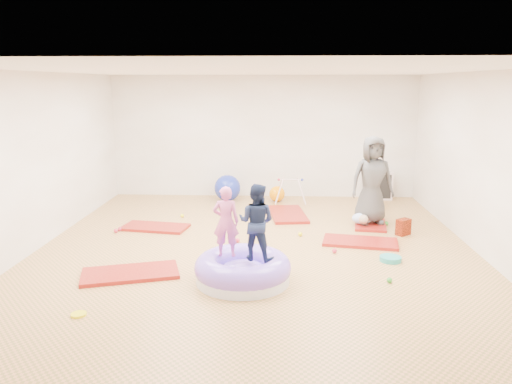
{
  "coord_description": "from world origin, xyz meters",
  "views": [
    {
      "loc": [
        0.36,
        -7.54,
        2.62
      ],
      "look_at": [
        0.0,
        0.3,
        0.9
      ],
      "focal_mm": 35.0,
      "sensor_mm": 36.0,
      "label": 1
    }
  ],
  "objects": [
    {
      "name": "ball_pit_balls",
      "position": [
        -0.05,
        0.47,
        0.04
      ],
      "size": [
        5.01,
        3.25,
        0.08
      ],
      "color": "#C12C46",
      "rests_on": "ground"
    },
    {
      "name": "balance_disc",
      "position": [
        2.05,
        -0.36,
        0.04
      ],
      "size": [
        0.32,
        0.32,
        0.07
      ],
      "primitive_type": "cylinder",
      "color": "teal",
      "rests_on": "ground"
    },
    {
      "name": "adult_caregiver",
      "position": [
        2.1,
        1.61,
        0.86
      ],
      "size": [
        0.87,
        0.63,
        1.63
      ],
      "primitive_type": "imported",
      "rotation": [
        0.0,
        0.0,
        0.15
      ],
      "color": "#434343",
      "rests_on": "gym_mat_rear_right"
    },
    {
      "name": "inflatable_cushion",
      "position": [
        -0.11,
        -1.24,
        0.16
      ],
      "size": [
        1.3,
        1.3,
        0.41
      ],
      "rotation": [
        0.0,
        0.0,
        -0.01
      ],
      "color": "silver",
      "rests_on": "ground"
    },
    {
      "name": "child_pink",
      "position": [
        -0.34,
        -1.14,
        0.86
      ],
      "size": [
        0.35,
        0.23,
        0.96
      ],
      "primitive_type": "imported",
      "rotation": [
        0.0,
        0.0,
        3.14
      ],
      "color": "#D95D9C",
      "rests_on": "inflatable_cushion"
    },
    {
      "name": "gym_mat_center_back",
      "position": [
        0.55,
        2.22,
        0.03
      ],
      "size": [
        0.83,
        1.4,
        0.06
      ],
      "primitive_type": "cube",
      "rotation": [
        0.0,
        0.0,
        1.7
      ],
      "color": "#9C341C",
      "rests_on": "ground"
    },
    {
      "name": "yellow_toy",
      "position": [
        -1.92,
        -2.34,
        0.01
      ],
      "size": [
        0.18,
        0.18,
        0.03
      ],
      "primitive_type": "cylinder",
      "color": "#EDE709",
      "rests_on": "ground"
    },
    {
      "name": "child_navy",
      "position": [
        0.08,
        -1.26,
        0.89
      ],
      "size": [
        0.59,
        0.52,
        1.02
      ],
      "primitive_type": "imported",
      "rotation": [
        0.0,
        0.0,
        2.84
      ],
      "color": "#172244",
      "rests_on": "inflatable_cushion"
    },
    {
      "name": "exercise_ball_blue",
      "position": [
        -0.79,
        3.46,
        0.3
      ],
      "size": [
        0.59,
        0.59,
        0.59
      ],
      "primitive_type": "sphere",
      "color": "#1C2EA6",
      "rests_on": "ground"
    },
    {
      "name": "exercise_ball_orange",
      "position": [
        0.33,
        3.42,
        0.18
      ],
      "size": [
        0.35,
        0.35,
        0.35
      ],
      "primitive_type": "sphere",
      "color": "orange",
      "rests_on": "ground"
    },
    {
      "name": "gym_mat_right",
      "position": [
        1.74,
        0.47,
        0.03
      ],
      "size": [
        1.3,
        0.81,
        0.05
      ],
      "primitive_type": "cube",
      "rotation": [
        0.0,
        0.0,
        -0.17
      ],
      "color": "#9C341C",
      "rests_on": "ground"
    },
    {
      "name": "backpack",
      "position": [
        2.56,
        0.99,
        0.14
      ],
      "size": [
        0.29,
        0.28,
        0.29
      ],
      "primitive_type": "cube",
      "rotation": [
        0.0,
        0.0,
        0.67
      ],
      "color": "#BA2C09",
      "rests_on": "ground"
    },
    {
      "name": "infant_play_gym",
      "position": [
        0.63,
        3.36,
        0.36
      ],
      "size": [
        0.7,
        0.66,
        0.53
      ],
      "rotation": [
        0.0,
        0.0,
        -0.27
      ],
      "color": "beige",
      "rests_on": "ground"
    },
    {
      "name": "gym_mat_mid_left",
      "position": [
        -1.9,
        1.18,
        0.02
      ],
      "size": [
        1.26,
        0.78,
        0.05
      ],
      "primitive_type": "cube",
      "rotation": [
        0.0,
        0.0,
        -0.16
      ],
      "color": "#9C341C",
      "rests_on": "ground"
    },
    {
      "name": "room",
      "position": [
        0.0,
        0.0,
        1.4
      ],
      "size": [
        7.01,
        8.01,
        2.81
      ],
      "color": "tan",
      "rests_on": "ground"
    },
    {
      "name": "cube_shelf",
      "position": [
        2.64,
        3.79,
        0.32
      ],
      "size": [
        0.64,
        0.32,
        0.64
      ],
      "color": "beige",
      "rests_on": "ground"
    },
    {
      "name": "gym_mat_rear_right",
      "position": [
        2.11,
        1.66,
        0.02
      ],
      "size": [
        0.72,
        1.19,
        0.05
      ],
      "primitive_type": "cube",
      "rotation": [
        0.0,
        0.0,
        1.42
      ],
      "color": "#9C341C",
      "rests_on": "ground"
    },
    {
      "name": "infant",
      "position": [
        1.92,
        1.47,
        0.16
      ],
      "size": [
        0.37,
        0.38,
        0.22
      ],
      "color": "#B0C7FF",
      "rests_on": "gym_mat_rear_right"
    },
    {
      "name": "gym_mat_front_left",
      "position": [
        -1.69,
        -1.09,
        0.03
      ],
      "size": [
        1.45,
        1.01,
        0.05
      ],
      "primitive_type": "cube",
      "rotation": [
        0.0,
        0.0,
        0.3
      ],
      "color": "#9C341C",
      "rests_on": "ground"
    }
  ]
}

